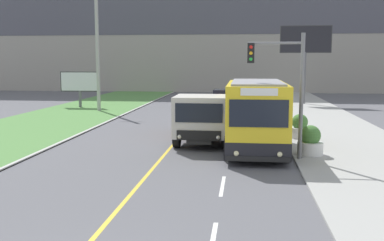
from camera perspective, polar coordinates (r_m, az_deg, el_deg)
apartment_block_background at (r=62.12m, az=3.56°, el=13.57°), size 80.00×8.04×21.04m
city_bus at (r=19.97m, az=8.18°, el=0.46°), size 2.66×6.14×3.18m
dump_truck at (r=22.06m, az=1.44°, el=0.26°), size 2.58×6.96×2.43m
car_distant at (r=41.05m, az=3.83°, el=2.88°), size 1.80×4.30×1.45m
utility_pole_far at (r=37.14m, az=-11.93°, el=9.25°), size 1.80×0.28×10.34m
traffic_light_mast at (r=18.57m, az=11.64°, el=5.14°), size 2.28×0.32×5.17m
billboard_large at (r=43.09m, az=14.23°, el=9.50°), size 4.66×0.24×7.25m
billboard_small at (r=40.31m, az=-14.08°, el=4.69°), size 3.39×0.24×3.13m
planter_round_near at (r=19.79m, az=14.79°, el=-2.63°), size 1.08×1.08×1.27m
planter_round_second at (r=23.92m, az=13.51°, el=-0.85°), size 1.04×1.04×1.25m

